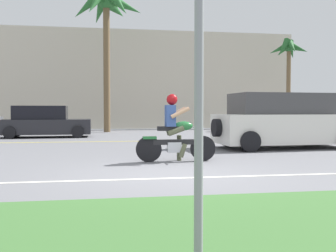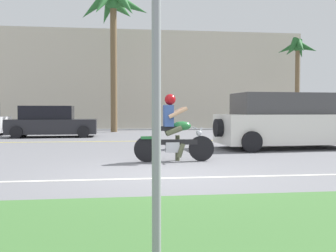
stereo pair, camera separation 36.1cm
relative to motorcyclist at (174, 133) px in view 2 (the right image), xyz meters
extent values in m
cube|color=slate|center=(-0.39, 1.15, -0.72)|extent=(56.00, 30.00, 0.04)
cube|color=#3D6B33|center=(-0.39, -5.95, -0.67)|extent=(56.00, 3.80, 0.06)
cube|color=silver|center=(-0.39, -2.32, -0.70)|extent=(50.40, 0.12, 0.01)
cube|color=yellow|center=(-0.39, 6.40, -0.70)|extent=(50.40, 0.12, 0.01)
cylinder|color=black|center=(0.70, 0.00, -0.39)|extent=(0.63, 0.10, 0.63)
cylinder|color=black|center=(-0.66, -0.01, -0.39)|extent=(0.63, 0.10, 0.63)
cylinder|color=#B7BAC1|center=(0.59, 0.00, -0.13)|extent=(0.28, 0.05, 0.55)
cube|color=black|center=(0.02, 0.00, -0.22)|extent=(1.14, 0.11, 0.13)
cube|color=#B7BAC1|center=(-0.03, 0.00, -0.35)|extent=(0.34, 0.21, 0.25)
ellipsoid|color=#236B33|center=(0.21, 0.00, 0.18)|extent=(0.46, 0.25, 0.23)
cube|color=black|center=(-0.19, -0.01, 0.11)|extent=(0.50, 0.23, 0.10)
cube|color=#236B33|center=(-0.64, -0.01, -0.11)|extent=(0.34, 0.17, 0.06)
cylinder|color=#B7BAC1|center=(0.51, 0.00, 0.13)|extent=(0.04, 0.65, 0.04)
sphere|color=#B7BAC1|center=(0.64, 0.00, 0.00)|extent=(0.15, 0.15, 0.15)
cylinder|color=#B7BAC1|center=(-0.28, 0.12, -0.42)|extent=(0.52, 0.08, 0.07)
cube|color=#334C8C|center=(-0.13, 0.00, 0.43)|extent=(0.23, 0.34, 0.52)
sphere|color=maroon|center=(-0.09, 0.00, 0.83)|extent=(0.27, 0.27, 0.27)
cylinder|color=#51563D|center=(0.00, -0.11, 0.06)|extent=(0.42, 0.14, 0.26)
cylinder|color=#51563D|center=(0.00, 0.10, 0.06)|extent=(0.42, 0.14, 0.26)
cylinder|color=#51563D|center=(0.12, 0.14, -0.38)|extent=(0.12, 0.12, 0.64)
cylinder|color=#51563D|center=(0.17, -0.13, -0.42)|extent=(0.21, 0.12, 0.35)
cylinder|color=tan|center=(0.08, -0.21, 0.51)|extent=(0.47, 0.10, 0.30)
cylinder|color=tan|center=(0.08, 0.21, 0.51)|extent=(0.47, 0.10, 0.30)
cube|color=white|center=(4.22, 2.79, -0.05)|extent=(4.68, 2.10, 0.96)
cube|color=#444346|center=(4.13, 2.79, 0.78)|extent=(3.39, 1.77, 0.69)
cylinder|color=black|center=(2.62, 1.78, -0.38)|extent=(0.65, 0.25, 0.64)
cylinder|color=black|center=(2.52, 3.63, -0.38)|extent=(0.65, 0.25, 0.64)
cylinder|color=black|center=(5.82, 3.81, -0.38)|extent=(0.65, 0.25, 0.64)
cylinder|color=black|center=(1.82, 2.67, 0.00)|extent=(0.23, 0.59, 0.58)
cylinder|color=black|center=(-7.50, 11.82, -0.42)|extent=(0.57, 0.21, 0.56)
cube|color=#232328|center=(-4.49, 9.45, -0.21)|extent=(4.15, 1.74, 0.69)
cube|color=black|center=(-4.74, 9.44, 0.46)|extent=(2.42, 1.47, 0.63)
cylinder|color=black|center=(-5.95, 8.59, -0.42)|extent=(0.56, 0.19, 0.56)
cylinder|color=black|center=(-2.99, 8.67, -0.42)|extent=(0.56, 0.19, 0.56)
cylinder|color=black|center=(-5.99, 10.23, -0.42)|extent=(0.56, 0.19, 0.56)
cylinder|color=black|center=(-3.03, 10.31, -0.42)|extent=(0.56, 0.19, 0.56)
cylinder|color=brown|center=(-1.66, 13.37, 3.09)|extent=(0.38, 0.38, 7.59)
sphere|color=#28662D|center=(-1.66, 13.37, 6.88)|extent=(0.98, 0.98, 0.98)
cone|color=#28662D|center=(-0.69, 13.27, 6.64)|extent=(2.38, 1.02, 1.60)
cone|color=#28662D|center=(-1.16, 14.21, 6.64)|extent=(1.85, 2.37, 1.19)
cone|color=#28662D|center=(-2.01, 14.29, 6.64)|extent=(1.50, 2.31, 2.00)
cone|color=#28662D|center=(-2.64, 13.42, 6.64)|extent=(2.16, 0.89, 2.07)
cone|color=#28662D|center=(-2.19, 12.54, 6.64)|extent=(1.76, 2.15, 2.14)
cone|color=#28662D|center=(-1.05, 12.60, 6.64)|extent=(1.90, 2.10, 2.13)
cylinder|color=brown|center=(10.06, 14.31, 2.00)|extent=(0.27, 0.27, 5.42)
sphere|color=#235B28|center=(10.06, 14.31, 4.71)|extent=(0.70, 0.70, 0.70)
cone|color=#235B28|center=(10.66, 14.23, 4.56)|extent=(1.47, 0.66, 0.84)
cone|color=#235B28|center=(10.46, 14.76, 4.56)|extent=(1.19, 1.26, 1.31)
cone|color=#235B28|center=(9.95, 14.90, 4.56)|extent=(0.74, 1.48, 0.98)
cone|color=#235B28|center=(9.49, 14.51, 4.56)|extent=(1.49, 0.93, 0.98)
cone|color=#235B28|center=(9.53, 14.02, 4.56)|extent=(1.31, 1.02, 1.33)
cone|color=#235B28|center=(9.98, 13.71, 4.56)|extent=(0.66, 1.44, 1.12)
cone|color=#235B28|center=(10.37, 13.79, 4.56)|extent=(1.14, 1.46, 0.98)
cylinder|color=gray|center=(-1.07, -6.87, 0.38)|extent=(0.06, 0.06, 2.16)
cube|color=beige|center=(1.04, 19.15, 2.70)|extent=(21.23, 4.00, 6.80)
camera|label=1|loc=(-1.67, -9.32, 0.56)|focal=41.14mm
camera|label=2|loc=(-1.31, -9.37, 0.56)|focal=41.14mm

